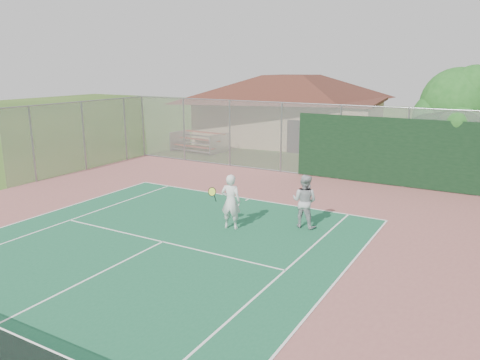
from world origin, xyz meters
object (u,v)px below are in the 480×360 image
(bleachers, at_px, (199,141))
(tree, at_px, (460,107))
(player_grey_back, at_px, (304,202))
(clubhouse, at_px, (291,102))
(player_white_front, at_px, (231,202))

(bleachers, height_order, tree, tree)
(tree, height_order, player_grey_back, tree)
(player_grey_back, bearing_deg, bleachers, -39.82)
(clubhouse, relative_size, player_grey_back, 7.64)
(clubhouse, bearing_deg, player_grey_back, -71.39)
(tree, distance_m, player_white_front, 11.92)
(clubhouse, distance_m, player_white_front, 18.59)
(bleachers, bearing_deg, player_grey_back, -36.49)
(bleachers, distance_m, tree, 15.12)
(clubhouse, height_order, bleachers, clubhouse)
(player_grey_back, bearing_deg, player_white_front, 35.18)
(player_white_front, xyz_separation_m, player_grey_back, (2.04, 1.34, -0.03))
(player_white_front, bearing_deg, clubhouse, -83.73)
(tree, bearing_deg, player_white_front, -118.91)
(bleachers, bearing_deg, tree, 0.78)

